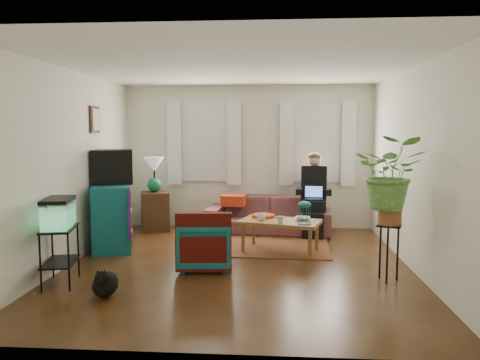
# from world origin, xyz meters

# --- Properties ---
(floor) EXTENTS (4.50, 5.00, 0.01)m
(floor) POSITION_xyz_m (0.00, 0.00, 0.00)
(floor) COLOR #4F2B14
(floor) RESTS_ON ground
(ceiling) EXTENTS (4.50, 5.00, 0.01)m
(ceiling) POSITION_xyz_m (0.00, 0.00, 2.60)
(ceiling) COLOR white
(ceiling) RESTS_ON wall_back
(wall_back) EXTENTS (4.50, 0.01, 2.60)m
(wall_back) POSITION_xyz_m (0.00, 2.50, 1.30)
(wall_back) COLOR silver
(wall_back) RESTS_ON floor
(wall_front) EXTENTS (4.50, 0.01, 2.60)m
(wall_front) POSITION_xyz_m (0.00, -2.50, 1.30)
(wall_front) COLOR silver
(wall_front) RESTS_ON floor
(wall_left) EXTENTS (0.01, 5.00, 2.60)m
(wall_left) POSITION_xyz_m (-2.25, 0.00, 1.30)
(wall_left) COLOR silver
(wall_left) RESTS_ON floor
(wall_right) EXTENTS (0.01, 5.00, 2.60)m
(wall_right) POSITION_xyz_m (2.25, 0.00, 1.30)
(wall_right) COLOR silver
(wall_right) RESTS_ON floor
(window_left) EXTENTS (1.08, 0.04, 1.38)m
(window_left) POSITION_xyz_m (-0.80, 2.48, 1.55)
(window_left) COLOR white
(window_left) RESTS_ON wall_back
(window_right) EXTENTS (1.08, 0.04, 1.38)m
(window_right) POSITION_xyz_m (1.25, 2.48, 1.55)
(window_right) COLOR white
(window_right) RESTS_ON wall_back
(curtains_left) EXTENTS (1.36, 0.06, 1.50)m
(curtains_left) POSITION_xyz_m (-0.80, 2.40, 1.55)
(curtains_left) COLOR white
(curtains_left) RESTS_ON wall_back
(curtains_right) EXTENTS (1.36, 0.06, 1.50)m
(curtains_right) POSITION_xyz_m (1.25, 2.40, 1.55)
(curtains_right) COLOR white
(curtains_right) RESTS_ON wall_back
(picture_frame) EXTENTS (0.04, 0.32, 0.40)m
(picture_frame) POSITION_xyz_m (-2.21, 0.85, 1.95)
(picture_frame) COLOR #3D2616
(picture_frame) RESTS_ON wall_left
(area_rug) EXTENTS (2.08, 1.70, 0.01)m
(area_rug) POSITION_xyz_m (0.33, 1.13, 0.01)
(area_rug) COLOR brown
(area_rug) RESTS_ON floor
(sofa) EXTENTS (2.23, 1.06, 0.84)m
(sofa) POSITION_xyz_m (0.39, 2.05, 0.42)
(sofa) COLOR brown
(sofa) RESTS_ON floor
(seated_person) EXTENTS (0.60, 0.71, 1.28)m
(seated_person) POSITION_xyz_m (1.16, 1.97, 0.64)
(seated_person) COLOR black
(seated_person) RESTS_ON sofa
(side_table) EXTENTS (0.60, 0.60, 0.69)m
(side_table) POSITION_xyz_m (-1.65, 2.09, 0.35)
(side_table) COLOR #3E2917
(side_table) RESTS_ON floor
(table_lamp) EXTENTS (0.45, 0.45, 0.63)m
(table_lamp) POSITION_xyz_m (-1.65, 2.09, 0.99)
(table_lamp) COLOR white
(table_lamp) RESTS_ON side_table
(dresser) EXTENTS (0.84, 1.20, 0.98)m
(dresser) POSITION_xyz_m (-1.99, 0.83, 0.49)
(dresser) COLOR #115E68
(dresser) RESTS_ON floor
(crt_tv) EXTENTS (0.73, 0.69, 0.52)m
(crt_tv) POSITION_xyz_m (-2.00, 0.94, 1.24)
(crt_tv) COLOR black
(crt_tv) RESTS_ON dresser
(aquarium_stand) EXTENTS (0.45, 0.66, 0.67)m
(aquarium_stand) POSITION_xyz_m (-2.00, -0.92, 0.34)
(aquarium_stand) COLOR black
(aquarium_stand) RESTS_ON floor
(aquarium) EXTENTS (0.41, 0.60, 0.35)m
(aquarium) POSITION_xyz_m (-2.00, -0.92, 0.85)
(aquarium) COLOR #7FD899
(aquarium) RESTS_ON aquarium_stand
(black_cat) EXTENTS (0.32, 0.44, 0.34)m
(black_cat) POSITION_xyz_m (-1.33, -1.30, 0.17)
(black_cat) COLOR black
(black_cat) RESTS_ON floor
(armchair) EXTENTS (0.72, 0.68, 0.69)m
(armchair) POSITION_xyz_m (-0.42, -0.15, 0.34)
(armchair) COLOR #106162
(armchair) RESTS_ON floor
(serape_throw) EXTENTS (0.70, 0.22, 0.57)m
(serape_throw) POSITION_xyz_m (-0.39, -0.42, 0.49)
(serape_throw) COLOR #9E0A0A
(serape_throw) RESTS_ON armchair
(coffee_table) EXTENTS (1.27, 0.92, 0.47)m
(coffee_table) POSITION_xyz_m (0.57, 0.74, 0.24)
(coffee_table) COLOR brown
(coffee_table) RESTS_ON floor
(cup_a) EXTENTS (0.16, 0.16, 0.10)m
(cup_a) POSITION_xyz_m (0.29, 0.71, 0.52)
(cup_a) COLOR white
(cup_a) RESTS_ON coffee_table
(cup_b) EXTENTS (0.13, 0.13, 0.10)m
(cup_b) POSITION_xyz_m (0.57, 0.54, 0.52)
(cup_b) COLOR beige
(cup_b) RESTS_ON coffee_table
(bowl) EXTENTS (0.28, 0.28, 0.06)m
(bowl) POSITION_xyz_m (0.90, 0.75, 0.50)
(bowl) COLOR white
(bowl) RESTS_ON coffee_table
(snack_tray) EXTENTS (0.44, 0.44, 0.04)m
(snack_tray) POSITION_xyz_m (0.32, 0.98, 0.49)
(snack_tray) COLOR #B21414
(snack_tray) RESTS_ON coffee_table
(birdcage) EXTENTS (0.23, 0.23, 0.33)m
(birdcage) POSITION_xyz_m (0.90, 0.48, 0.64)
(birdcage) COLOR #115B6B
(birdcage) RESTS_ON coffee_table
(plant_stand) EXTENTS (0.37, 0.37, 0.69)m
(plant_stand) POSITION_xyz_m (1.83, -0.53, 0.34)
(plant_stand) COLOR black
(plant_stand) RESTS_ON floor
(potted_plant) EXTENTS (0.96, 0.89, 0.87)m
(potted_plant) POSITION_xyz_m (1.83, -0.53, 1.16)
(potted_plant) COLOR #599947
(potted_plant) RESTS_ON plant_stand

